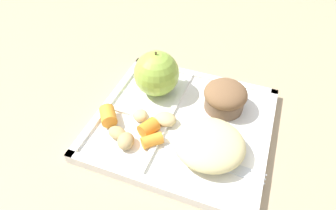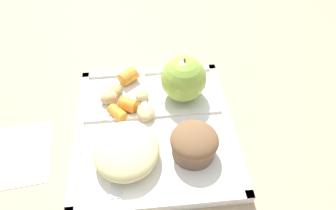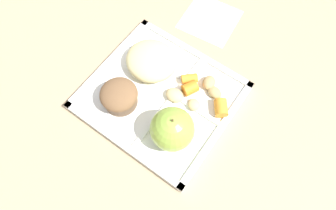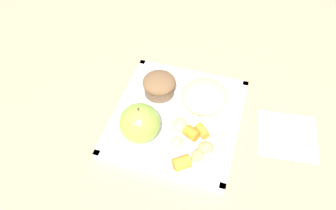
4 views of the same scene
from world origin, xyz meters
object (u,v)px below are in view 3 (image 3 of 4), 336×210
lunch_tray (161,97)px  plastic_fork (149,56)px  green_apple (172,129)px  bran_muffin (119,96)px

lunch_tray → plastic_fork: bearing=-38.1°
green_apple → bran_muffin: bearing=0.0°
green_apple → bran_muffin: size_ratio=1.17×
green_apple → bran_muffin: (0.13, 0.00, -0.02)m
lunch_tray → bran_muffin: bran_muffin is taller
plastic_fork → green_apple: bearing=141.0°
bran_muffin → lunch_tray: bearing=-134.9°
plastic_fork → bran_muffin: bearing=99.8°
bran_muffin → plastic_fork: 0.13m
green_apple → bran_muffin: green_apple is taller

